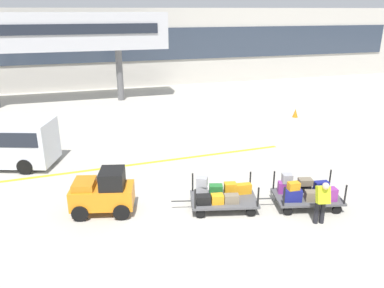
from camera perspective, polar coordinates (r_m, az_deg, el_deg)
The scene contains 9 objects.
ground_plane at distance 11.99m, azimuth 2.87°, elevation -14.20°, with size 120.00×120.00×0.00m, color #B2ADA0.
apron_lead_line at distance 17.22m, azimuth -16.85°, elevation -4.04°, with size 19.67×0.20×0.01m, color yellow.
terminal_building at distance 35.64m, azimuth -11.54°, elevation 14.01°, with size 58.88×2.51×6.81m.
jet_bridge at distance 29.54m, azimuth -23.58°, elevation 15.10°, with size 18.19×3.00×6.49m.
baggage_tug at distance 13.38m, azimuth -13.23°, elevation -7.16°, with size 2.30×1.63×1.58m.
baggage_cart_lead at distance 13.46m, azimuth 4.42°, elevation -7.73°, with size 3.09×1.89×1.10m.
baggage_cart_middle at distance 14.11m, azimuth 16.69°, elevation -7.02°, with size 3.09×1.89×1.13m.
baggage_handler at distance 12.99m, azimuth 19.01°, elevation -8.06°, with size 0.49×0.50×1.56m.
safety_cone_near at distance 25.69m, azimuth 15.32°, elevation 4.52°, with size 0.36×0.36×0.55m, color orange.
Camera 1 is at (-3.43, -9.35, 6.67)m, focal length 35.36 mm.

